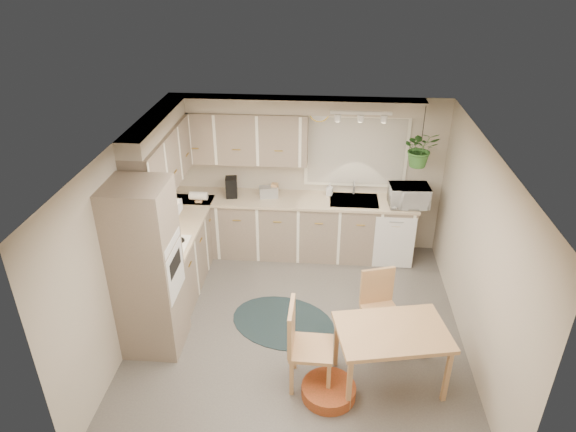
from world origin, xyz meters
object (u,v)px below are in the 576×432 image
object	(u,v)px
chair_left	(312,346)
chair_back	(382,311)
dining_table	(390,356)
braided_rug	(283,322)
pet_bed	(329,391)
microwave	(409,194)

from	to	relation	value
chair_left	chair_back	bearing A→B (deg)	133.20
dining_table	braided_rug	bearing A→B (deg)	143.78
chair_back	pet_bed	bearing A→B (deg)	39.26
chair_back	braided_rug	size ratio (longest dim) A/B	0.69
chair_left	braided_rug	distance (m)	1.16
chair_left	braided_rug	bearing A→B (deg)	-156.82
chair_back	pet_bed	size ratio (longest dim) A/B	1.59
dining_table	chair_left	distance (m)	0.85
chair_back	microwave	bearing A→B (deg)	-121.60
dining_table	pet_bed	size ratio (longest dim) A/B	1.98
braided_rug	microwave	size ratio (longest dim) A/B	2.42
dining_table	pet_bed	distance (m)	0.75
pet_bed	chair_left	bearing A→B (deg)	137.10
dining_table	microwave	size ratio (longest dim) A/B	2.06
pet_bed	microwave	xyz separation A→B (m)	(1.07, 2.74, 1.06)
chair_back	braided_rug	xyz separation A→B (m)	(-1.19, 0.25, -0.46)
chair_left	braided_rug	xyz separation A→B (m)	(-0.39, 0.97, -0.50)
chair_left	chair_back	world-z (taller)	chair_left
chair_left	microwave	bearing A→B (deg)	154.72
chair_back	braided_rug	distance (m)	1.30
chair_left	pet_bed	size ratio (longest dim) A/B	1.75
chair_back	pet_bed	world-z (taller)	chair_back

